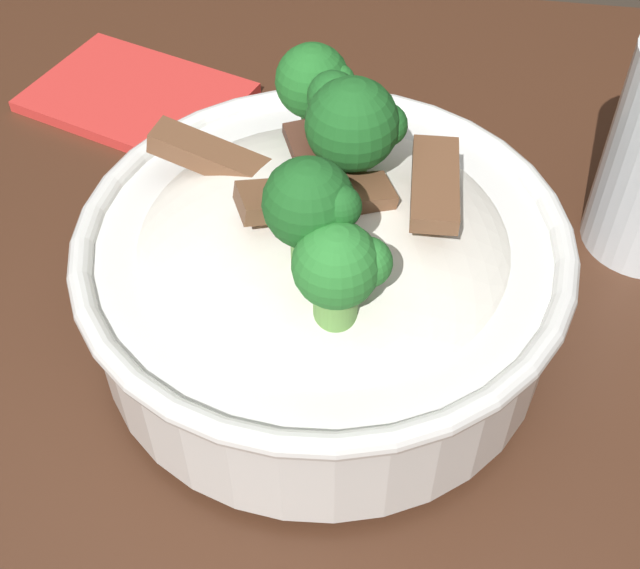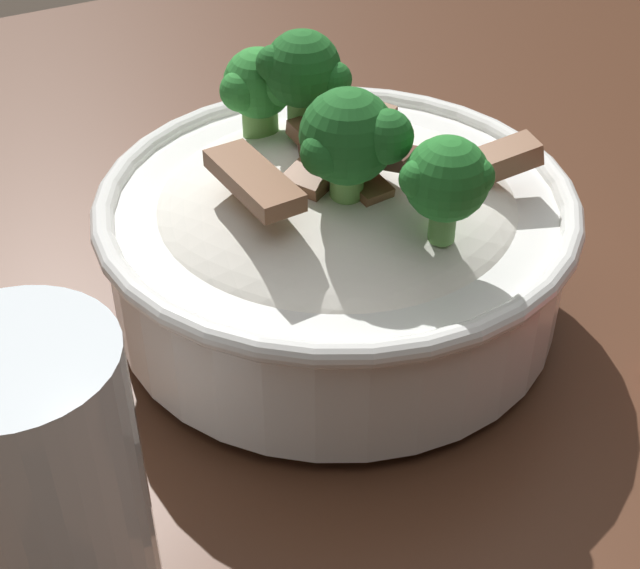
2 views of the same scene
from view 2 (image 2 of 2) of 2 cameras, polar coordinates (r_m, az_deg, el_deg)
dining_table at (r=0.68m, az=7.78°, el=-1.92°), size 1.40×0.89×0.82m
rice_bowl at (r=0.48m, az=1.00°, el=3.29°), size 0.25×0.25×0.15m
drinking_glass at (r=0.36m, az=-16.12°, el=-12.62°), size 0.07×0.07×0.13m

